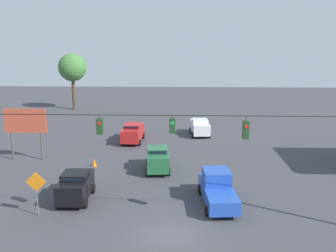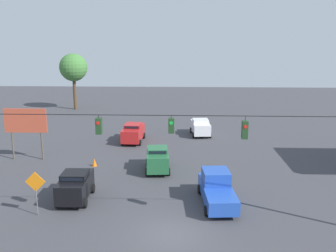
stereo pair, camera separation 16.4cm
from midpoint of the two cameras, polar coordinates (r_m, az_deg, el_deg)
name	(u,v)px [view 2 (the right image)]	position (r m, az deg, el deg)	size (l,w,h in m)	color
ground_plane	(171,234)	(21.85, 0.62, -16.18)	(140.00, 140.00, 0.00)	#3D3D42
overhead_signal_span	(172,153)	(20.82, 0.83, -4.11)	(22.37, 0.38, 7.22)	slate
pickup_truck_blue_crossing_near	(217,189)	(25.48, 7.63, -9.49)	(2.45, 5.48, 2.12)	#234CB2
sedan_green_withflow_mid	(157,159)	(31.30, -1.46, -4.98)	(2.24, 4.04, 2.00)	#236038
sedan_black_parked_shoulder	(75,186)	(26.42, -13.77, -8.81)	(2.12, 3.87, 1.97)	black
sedan_white_oncoming_deep	(200,127)	(43.19, 5.07, -0.13)	(2.37, 4.09, 1.88)	silver
sedan_red_withflow_far	(133,132)	(40.39, -5.20, -0.97)	(2.23, 4.63, 1.97)	red
traffic_cone_nearest	(69,197)	(26.39, -14.67, -10.49)	(0.42, 0.42, 0.69)	orange
traffic_cone_second	(78,185)	(28.41, -13.40, -8.71)	(0.42, 0.42, 0.69)	orange
traffic_cone_third	(87,173)	(30.59, -12.11, -7.07)	(0.42, 0.42, 0.69)	orange
traffic_cone_fourth	(94,162)	(33.20, -11.02, -5.43)	(0.42, 0.42, 0.69)	orange
roadside_billboard	(26,123)	(36.01, -20.76, 0.36)	(3.89, 0.16, 4.73)	#4C473D
work_zone_sign	(36,185)	(24.52, -19.35, -8.50)	(1.27, 0.06, 2.84)	slate
tree_horizon_left	(73,68)	(60.87, -14.14, 8.60)	(4.32, 4.32, 8.80)	#4C3823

